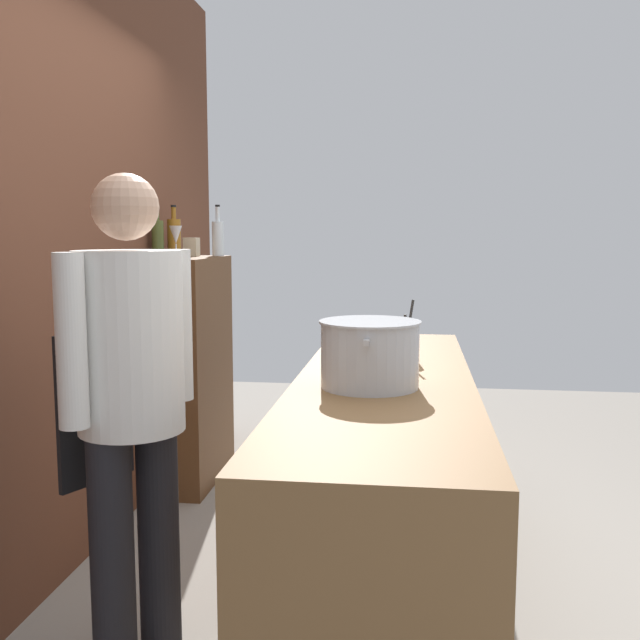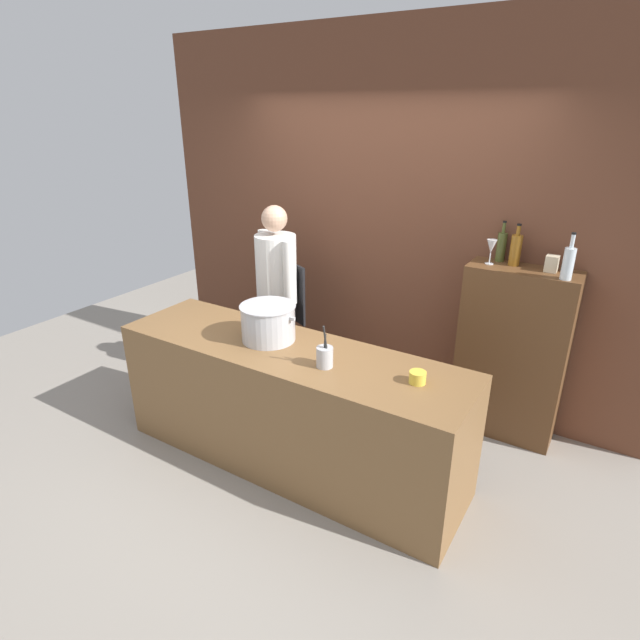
% 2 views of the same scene
% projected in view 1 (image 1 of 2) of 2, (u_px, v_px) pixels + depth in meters
% --- Properties ---
extents(ground_plane, '(8.00, 8.00, 0.00)m').
position_uv_depth(ground_plane, '(382.00, 589.00, 2.97)').
color(ground_plane, gray).
extents(brick_back_panel, '(4.40, 0.10, 3.00)m').
position_uv_depth(brick_back_panel, '(49.00, 227.00, 2.97)').
color(brick_back_panel, brown).
rests_on(brick_back_panel, ground_plane).
extents(prep_counter, '(2.49, 0.70, 0.90)m').
position_uv_depth(prep_counter, '(383.00, 485.00, 2.92)').
color(prep_counter, brown).
rests_on(prep_counter, ground_plane).
extents(bar_cabinet, '(0.76, 0.32, 1.33)m').
position_uv_depth(bar_cabinet, '(190.00, 370.00, 4.22)').
color(bar_cabinet, brown).
rests_on(bar_cabinet, ground_plane).
extents(chef, '(0.48, 0.41, 1.66)m').
position_uv_depth(chef, '(130.00, 392.00, 2.30)').
color(chef, black).
rests_on(chef, ground_plane).
extents(stockpot_large, '(0.44, 0.38, 0.25)m').
position_uv_depth(stockpot_large, '(370.00, 354.00, 2.66)').
color(stockpot_large, '#B7BABF').
rests_on(stockpot_large, prep_counter).
extents(utensil_crock, '(0.10, 0.10, 0.28)m').
position_uv_depth(utensil_crock, '(407.00, 347.00, 3.18)').
color(utensil_crock, '#B7BABF').
rests_on(utensil_crock, prep_counter).
extents(butter_jar, '(0.10, 0.10, 0.07)m').
position_uv_depth(butter_jar, '(386.00, 336.00, 3.75)').
color(butter_jar, yellow).
rests_on(butter_jar, prep_counter).
extents(wine_bottle_amber, '(0.08, 0.08, 0.30)m').
position_uv_depth(wine_bottle_amber, '(174.00, 237.00, 4.04)').
color(wine_bottle_amber, '#8C5919').
rests_on(wine_bottle_amber, bar_cabinet).
extents(wine_bottle_clear, '(0.07, 0.07, 0.31)m').
position_uv_depth(wine_bottle_clear, '(218.00, 237.00, 4.38)').
color(wine_bottle_clear, silver).
rests_on(wine_bottle_clear, bar_cabinet).
extents(wine_bottle_olive, '(0.07, 0.07, 0.29)m').
position_uv_depth(wine_bottle_olive, '(158.00, 238.00, 3.94)').
color(wine_bottle_olive, '#475123').
rests_on(wine_bottle_olive, bar_cabinet).
extents(wine_glass_wide, '(0.07, 0.07, 0.18)m').
position_uv_depth(wine_glass_wide, '(176.00, 236.00, 3.88)').
color(wine_glass_wide, silver).
rests_on(wine_glass_wide, bar_cabinet).
extents(spice_tin_cream, '(0.08, 0.08, 0.11)m').
position_uv_depth(spice_tin_cream, '(192.00, 247.00, 4.29)').
color(spice_tin_cream, beige).
rests_on(spice_tin_cream, bar_cabinet).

